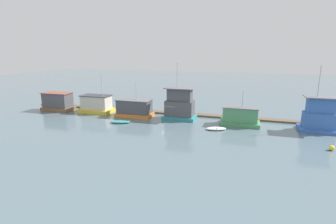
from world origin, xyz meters
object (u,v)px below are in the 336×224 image
object	(u,v)px
houseboat_brown	(58,102)
houseboat_teal	(180,105)
dinghy_white	(216,129)
houseboat_yellow	(96,104)
dinghy_teal	(120,122)
houseboat_orange	(134,108)
houseboat_green	(240,117)
houseboat_blue	(319,117)
buoy_yellow	(332,148)

from	to	relation	value
houseboat_brown	houseboat_teal	size ratio (longest dim) A/B	0.61
dinghy_white	houseboat_brown	bearing A→B (deg)	172.82
houseboat_teal	houseboat_yellow	bearing A→B (deg)	179.60
houseboat_yellow	dinghy_teal	bearing A→B (deg)	-35.91
houseboat_orange	houseboat_green	bearing A→B (deg)	-1.01
houseboat_orange	houseboat_teal	xyz separation A→B (m)	(8.25, 0.55, 0.89)
houseboat_orange	houseboat_yellow	bearing A→B (deg)	175.37
houseboat_brown	houseboat_blue	xyz separation A→B (m)	(45.76, -0.21, 0.47)
houseboat_orange	dinghy_teal	world-z (taller)	houseboat_orange
houseboat_orange	houseboat_teal	world-z (taller)	houseboat_teal
houseboat_yellow	dinghy_white	size ratio (longest dim) A/B	2.35
houseboat_green	dinghy_white	distance (m)	5.14
houseboat_teal	houseboat_orange	bearing A→B (deg)	-176.19
houseboat_brown	dinghy_teal	world-z (taller)	houseboat_brown
houseboat_yellow	dinghy_teal	xyz separation A→B (m)	(7.87, -5.70, -1.32)
houseboat_teal	houseboat_blue	xyz separation A→B (m)	(21.21, -0.91, -0.21)
houseboat_brown	houseboat_green	xyz separation A→B (m)	(34.66, -0.17, -0.33)
dinghy_teal	buoy_yellow	world-z (taller)	buoy_yellow
houseboat_brown	houseboat_orange	distance (m)	16.31
dinghy_teal	houseboat_teal	bearing A→B (deg)	33.05
houseboat_brown	houseboat_orange	world-z (taller)	houseboat_orange
houseboat_brown	houseboat_green	bearing A→B (deg)	-0.29
dinghy_teal	houseboat_green	bearing A→B (deg)	14.14
houseboat_green	houseboat_blue	size ratio (longest dim) A/B	0.64
houseboat_blue	houseboat_yellow	bearing A→B (deg)	178.44
houseboat_teal	dinghy_white	xyz separation A→B (m)	(6.83, -4.65, -2.17)
houseboat_brown	houseboat_yellow	distance (m)	8.15
houseboat_teal	houseboat_blue	distance (m)	21.23
houseboat_teal	houseboat_blue	world-z (taller)	houseboat_teal
houseboat_green	houseboat_teal	bearing A→B (deg)	175.06
houseboat_brown	houseboat_blue	world-z (taller)	houseboat_blue
houseboat_brown	houseboat_teal	xyz separation A→B (m)	(24.55, 0.70, 0.68)
dinghy_teal	buoy_yellow	distance (m)	29.77
houseboat_orange	buoy_yellow	size ratio (longest dim) A/B	10.15
houseboat_orange	houseboat_teal	distance (m)	8.31
houseboat_yellow	houseboat_blue	distance (m)	37.67
houseboat_teal	buoy_yellow	distance (m)	22.91
houseboat_orange	buoy_yellow	distance (m)	30.45
houseboat_green	houseboat_orange	bearing A→B (deg)	178.99
houseboat_brown	houseboat_green	world-z (taller)	houseboat_green
houseboat_blue	houseboat_green	bearing A→B (deg)	179.82
houseboat_yellow	dinghy_teal	distance (m)	9.80
dinghy_teal	houseboat_blue	bearing A→B (deg)	8.92
houseboat_orange	houseboat_green	size ratio (longest dim) A/B	1.04
houseboat_blue	dinghy_white	distance (m)	14.98
houseboat_teal	dinghy_teal	bearing A→B (deg)	-146.95
houseboat_teal	dinghy_teal	distance (m)	10.46
houseboat_orange	dinghy_teal	distance (m)	5.20
houseboat_yellow	dinghy_white	distance (m)	23.80
houseboat_orange	houseboat_teal	size ratio (longest dim) A/B	0.66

